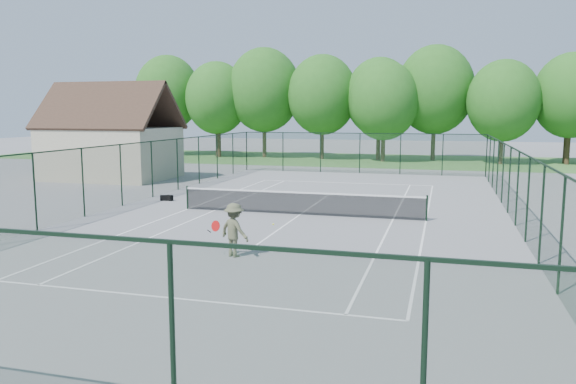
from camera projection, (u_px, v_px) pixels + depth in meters
name	position (u px, v px, depth m)	size (l,w,h in m)	color
ground	(300.00, 215.00, 25.09)	(140.00, 140.00, 0.00)	gray
grass_far	(378.00, 160.00, 53.69)	(80.00, 16.00, 0.01)	#478037
court_lines	(300.00, 215.00, 25.09)	(11.05, 23.85, 0.01)	white
tennis_net	(300.00, 202.00, 25.01)	(11.08, 0.08, 1.10)	black
fence_enclosure	(300.00, 180.00, 24.87)	(18.05, 36.05, 3.02)	#1C3921
utility_building	(111.00, 133.00, 38.45)	(8.60, 6.27, 6.63)	beige
tree_line_far	(379.00, 97.00, 52.85)	(39.40, 6.40, 9.70)	#453320
sports_bag_a	(164.00, 198.00, 29.08)	(0.36, 0.21, 0.28)	black
sports_bag_b	(169.00, 198.00, 29.06)	(0.38, 0.23, 0.29)	black
tennis_player	(234.00, 230.00, 17.70)	(2.05, 1.04, 1.71)	#53563B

